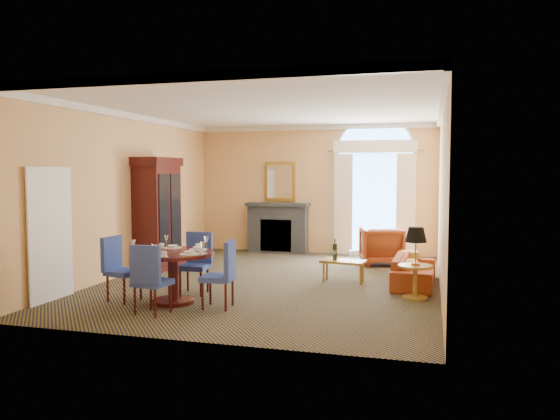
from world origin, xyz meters
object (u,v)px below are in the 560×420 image
(side_table, at_px, (416,254))
(armchair, at_px, (381,246))
(sofa, at_px, (414,271))
(armoire, at_px, (157,215))
(coffee_table, at_px, (342,261))
(dining_table, at_px, (173,265))

(side_table, bearing_deg, armchair, 104.49)
(sofa, bearing_deg, armchair, 22.39)
(armoire, distance_m, side_table, 5.51)
(armchair, distance_m, side_table, 3.26)
(armoire, distance_m, coffee_table, 4.06)
(armoire, height_order, armchair, armoire)
(armchair, bearing_deg, coffee_table, 61.77)
(sofa, height_order, side_table, side_table)
(armoire, height_order, dining_table, armoire)
(coffee_table, bearing_deg, side_table, -29.85)
(dining_table, relative_size, sofa, 0.72)
(dining_table, bearing_deg, coffee_table, 45.64)
(armoire, bearing_deg, armchair, 21.39)
(sofa, distance_m, armchair, 2.19)
(armchair, relative_size, coffee_table, 1.06)
(armoire, xyz_separation_m, armchair, (4.51, 1.77, -0.72))
(sofa, distance_m, coffee_table, 1.30)
(armchair, xyz_separation_m, coffee_table, (-0.53, -2.13, -0.01))
(coffee_table, bearing_deg, sofa, 11.07)
(sofa, xyz_separation_m, coffee_table, (-1.29, -0.08, 0.14))
(armoire, height_order, side_table, armoire)
(sofa, height_order, coffee_table, coffee_table)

